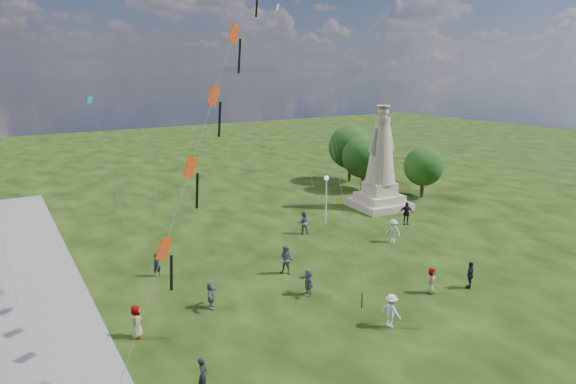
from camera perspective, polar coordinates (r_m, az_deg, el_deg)
waterfront at (r=26.68m, az=-29.32°, el=-15.31°), size 200.00×200.00×1.51m
statue at (r=44.17m, az=10.91°, el=2.55°), size 5.01×5.01×9.29m
lamppost at (r=38.92m, az=4.56°, el=0.31°), size 0.38×0.38×4.06m
tree_row at (r=51.69m, az=9.65°, el=4.44°), size 7.33×13.60×6.37m
person_0 at (r=20.36m, az=-10.04°, el=-20.57°), size 0.60×0.65×1.48m
person_1 at (r=29.84m, az=-0.21°, el=-8.08°), size 0.99×1.08×1.89m
person_2 at (r=24.75m, az=12.10°, el=-13.60°), size 0.80×1.20×1.71m
person_3 at (r=30.04m, az=20.78°, el=-9.18°), size 1.07×0.90×1.62m
person_4 at (r=28.72m, az=16.60°, el=-10.04°), size 0.82×0.60×1.53m
person_5 at (r=26.29m, az=-9.09°, el=-11.96°), size 1.27×1.50×1.51m
person_6 at (r=30.73m, az=-15.26°, el=-8.34°), size 0.63×0.51×1.49m
person_7 at (r=37.06m, az=1.84°, el=-3.61°), size 1.04×0.90×1.83m
person_8 at (r=36.04m, az=12.36°, el=-4.54°), size 0.98×1.26×1.74m
person_9 at (r=40.39m, az=13.84°, el=-2.45°), size 1.24×1.12×1.90m
person_10 at (r=24.46m, az=-17.53°, el=-14.43°), size 0.69×0.90×1.64m
person_11 at (r=27.37m, az=2.38°, el=-10.61°), size 0.72×1.49×1.57m
red_kite_train at (r=21.16m, az=-7.73°, el=13.68°), size 11.83×9.35×19.54m
small_kites at (r=41.89m, az=-6.97°, el=16.48°), size 33.96×18.89×25.72m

